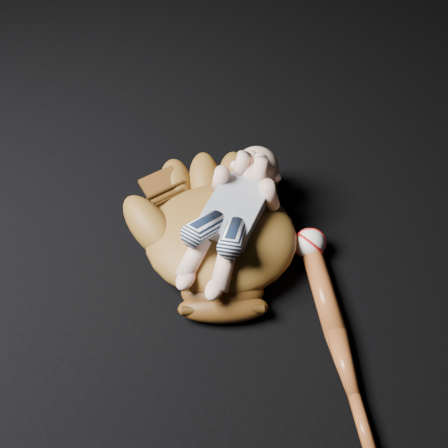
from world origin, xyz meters
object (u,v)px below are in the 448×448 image
(baseball_glove, at_px, (221,233))
(baseball, at_px, (310,243))
(newborn_baby, at_px, (229,216))
(baseball_bat, at_px, (339,346))

(baseball_glove, bearing_deg, baseball, -1.42)
(newborn_baby, bearing_deg, baseball_glove, -170.74)
(baseball_glove, xyz_separation_m, newborn_baby, (0.02, 0.00, 0.06))
(baseball_glove, height_order, baseball_bat, baseball_glove)
(baseball_bat, bearing_deg, baseball_glove, 155.36)
(newborn_baby, bearing_deg, baseball, 24.21)
(baseball_glove, xyz_separation_m, baseball, (0.18, 0.08, -0.04))
(baseball_bat, bearing_deg, baseball, 119.94)
(baseball_glove, relative_size, baseball, 6.85)
(newborn_baby, height_order, baseball, newborn_baby)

